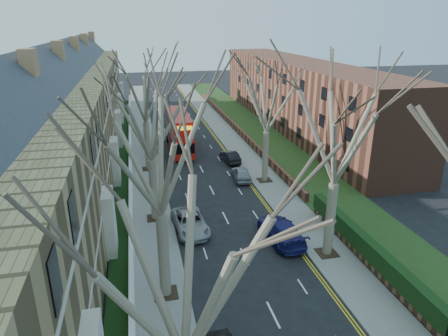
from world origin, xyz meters
TOP-DOWN VIEW (x-y plane):
  - pavement_left at (-6.00, 39.00)m, footprint 3.00×102.00m
  - pavement_right at (6.00, 39.00)m, footprint 3.00×102.00m
  - terrace_left at (-13.65, 31.00)m, footprint 9.70×78.00m
  - flats_right at (17.46, 43.00)m, footprint 13.97×54.00m
  - wall_hedge_right at (7.70, 2.00)m, footprint 0.70×24.00m
  - front_wall_left at (-7.65, 31.00)m, footprint 0.30×78.00m
  - grass_verge_right at (10.50, 39.00)m, footprint 6.00×102.00m
  - tree_left_near at (-5.70, -4.00)m, footprint 9.80×9.80m
  - tree_left_mid at (-5.70, 6.00)m, footprint 10.50×10.50m
  - tree_left_far at (-5.70, 16.00)m, footprint 10.15×10.15m
  - tree_left_dist at (-5.70, 28.00)m, footprint 10.50×10.50m
  - tree_right_mid at (5.70, 8.00)m, footprint 10.50×10.50m
  - tree_right_far at (5.70, 22.00)m, footprint 10.15×10.15m
  - double_decker_bus at (-1.49, 34.68)m, footprint 2.88×10.97m
  - car_left_far at (-3.16, 13.50)m, footprint 2.75×5.27m
  - car_right_near at (3.25, 10.61)m, footprint 2.48×5.58m
  - car_right_mid at (3.50, 22.97)m, footprint 1.99×4.19m
  - car_right_far at (3.65, 28.62)m, footprint 1.77×4.12m

SIDE VIEW (x-z plane):
  - pavement_left at x=-6.00m, z-range 0.00..0.12m
  - pavement_right at x=6.00m, z-range 0.00..0.12m
  - grass_verge_right at x=10.50m, z-range 0.12..0.18m
  - front_wall_left at x=-7.65m, z-range 0.12..1.12m
  - car_right_far at x=3.65m, z-range 0.00..1.32m
  - car_right_mid at x=3.50m, z-range 0.00..1.38m
  - car_left_far at x=-3.16m, z-range 0.00..1.42m
  - car_right_near at x=3.25m, z-range 0.00..1.59m
  - wall_hedge_right at x=7.70m, z-range 0.22..2.02m
  - double_decker_bus at x=-1.49m, z-range -0.04..4.54m
  - flats_right at x=17.46m, z-range -0.02..9.98m
  - terrace_left at x=-13.65m, z-range -1.27..12.33m
  - tree_left_near at x=-5.70m, z-range 2.06..15.79m
  - tree_left_far at x=-5.70m, z-range 2.13..16.35m
  - tree_right_far at x=5.70m, z-range 2.13..16.35m
  - tree_left_mid at x=-5.70m, z-range 2.20..16.91m
  - tree_right_mid at x=5.70m, z-range 2.20..16.91m
  - tree_left_dist at x=-5.70m, z-range 2.20..16.91m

